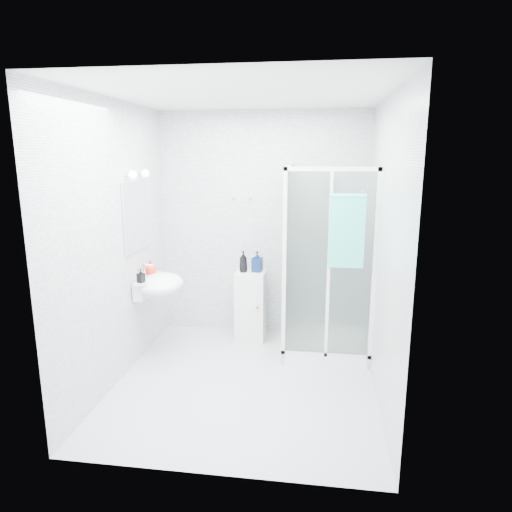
# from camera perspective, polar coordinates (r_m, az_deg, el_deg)

# --- Properties ---
(room) EXTENTS (2.40, 2.60, 2.60)m
(room) POSITION_cam_1_polar(r_m,az_deg,el_deg) (4.05, -1.40, 1.02)
(room) COLOR silver
(room) RESTS_ON ground
(shower_enclosure) EXTENTS (0.90, 0.95, 2.00)m
(shower_enclosure) POSITION_cam_1_polar(r_m,az_deg,el_deg) (4.96, 7.83, -7.10)
(shower_enclosure) COLOR white
(shower_enclosure) RESTS_ON ground
(wall_basin) EXTENTS (0.46, 0.56, 0.35)m
(wall_basin) POSITION_cam_1_polar(r_m,az_deg,el_deg) (4.84, -12.09, -3.45)
(wall_basin) COLOR white
(wall_basin) RESTS_ON ground
(mirror) EXTENTS (0.02, 0.60, 0.70)m
(mirror) POSITION_cam_1_polar(r_m,az_deg,el_deg) (4.77, -14.73, 4.82)
(mirror) COLOR white
(mirror) RESTS_ON room
(vanity_lights) EXTENTS (0.10, 0.40, 0.08)m
(vanity_lights) POSITION_cam_1_polar(r_m,az_deg,el_deg) (4.72, -14.46, 9.88)
(vanity_lights) COLOR silver
(vanity_lights) RESTS_ON room
(wall_hooks) EXTENTS (0.23, 0.06, 0.03)m
(wall_hooks) POSITION_cam_1_polar(r_m,az_deg,el_deg) (5.27, -1.87, 7.25)
(wall_hooks) COLOR silver
(wall_hooks) RESTS_ON room
(storage_cabinet) EXTENTS (0.34, 0.36, 0.81)m
(storage_cabinet) POSITION_cam_1_polar(r_m,az_deg,el_deg) (5.30, -0.71, -6.21)
(storage_cabinet) COLOR silver
(storage_cabinet) RESTS_ON ground
(hand_towel) EXTENTS (0.33, 0.05, 0.70)m
(hand_towel) POSITION_cam_1_polar(r_m,az_deg,el_deg) (4.34, 11.30, 3.27)
(hand_towel) COLOR #35CAB1
(hand_towel) RESTS_ON shower_enclosure
(shampoo_bottle_a) EXTENTS (0.12, 0.12, 0.24)m
(shampoo_bottle_a) POSITION_cam_1_polar(r_m,az_deg,el_deg) (5.15, -1.59, -0.70)
(shampoo_bottle_a) COLOR black
(shampoo_bottle_a) RESTS_ON storage_cabinet
(shampoo_bottle_b) EXTENTS (0.13, 0.13, 0.24)m
(shampoo_bottle_b) POSITION_cam_1_polar(r_m,az_deg,el_deg) (5.16, 0.14, -0.69)
(shampoo_bottle_b) COLOR #0B1C42
(shampoo_bottle_b) RESTS_ON storage_cabinet
(soap_dispenser_orange) EXTENTS (0.15, 0.15, 0.16)m
(soap_dispenser_orange) POSITION_cam_1_polar(r_m,az_deg,el_deg) (4.94, -13.02, -1.44)
(soap_dispenser_orange) COLOR red
(soap_dispenser_orange) RESTS_ON wall_basin
(soap_dispenser_black) EXTENTS (0.08, 0.08, 0.14)m
(soap_dispenser_black) POSITION_cam_1_polar(r_m,az_deg,el_deg) (4.68, -14.20, -2.43)
(soap_dispenser_black) COLOR black
(soap_dispenser_black) RESTS_ON wall_basin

